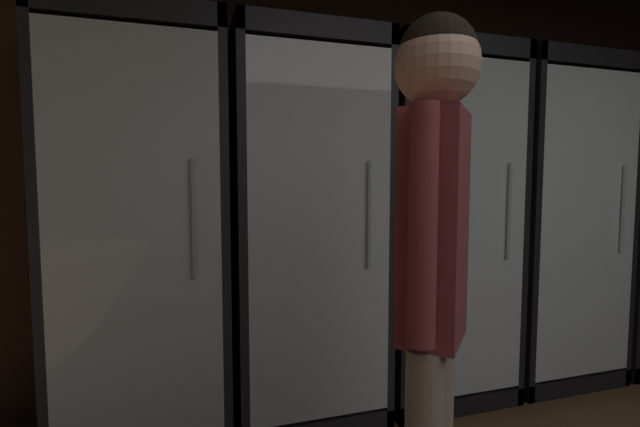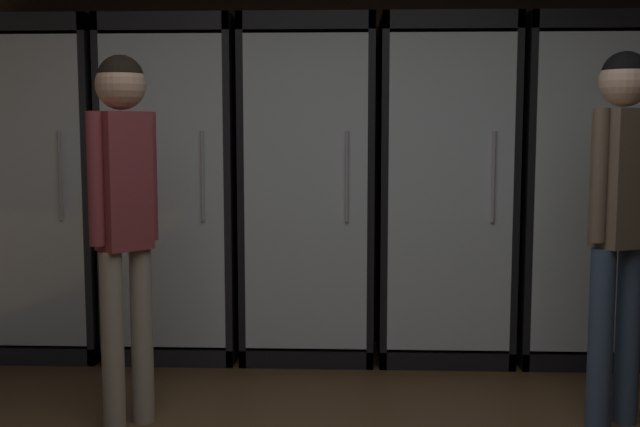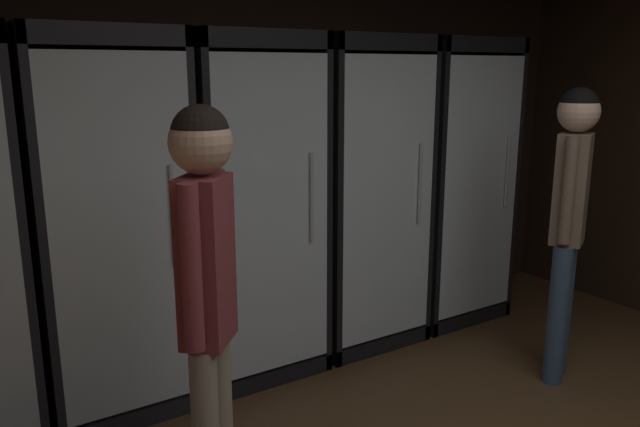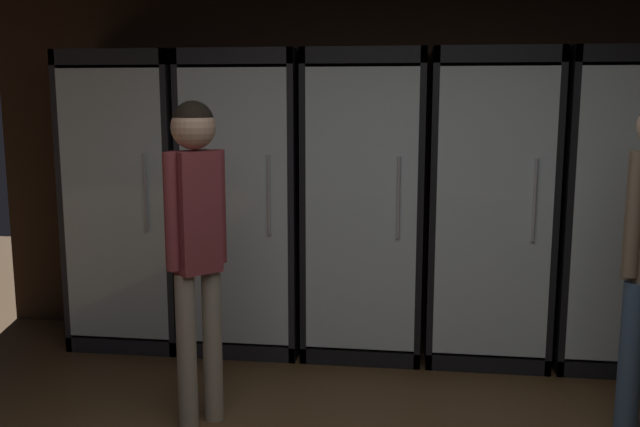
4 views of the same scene
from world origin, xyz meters
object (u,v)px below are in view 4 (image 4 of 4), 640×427
object	(u,v)px
cooler_left	(247,205)
cooler_far_right	(617,213)
cooler_right	(488,210)
cooler_far_left	(134,202)
cooler_center	(365,206)
shopper_far	(196,223)

from	to	relation	value
cooler_left	cooler_far_right	size ratio (longest dim) A/B	1.00
cooler_left	cooler_right	bearing A→B (deg)	0.04
cooler_far_right	cooler_far_left	bearing A→B (deg)	179.99
cooler_right	cooler_center	bearing A→B (deg)	-179.98
cooler_far_left	cooler_left	size ratio (longest dim) A/B	1.00
cooler_far_left	cooler_far_right	world-z (taller)	same
cooler_center	cooler_far_right	xyz separation A→B (m)	(1.61, -0.00, -0.01)
cooler_far_left	cooler_right	xyz separation A→B (m)	(2.41, 0.00, 0.00)
cooler_far_left	cooler_left	bearing A→B (deg)	-0.04
cooler_center	cooler_left	bearing A→B (deg)	-179.95
cooler_right	shopper_far	distance (m)	2.00
cooler_left	shopper_far	bearing A→B (deg)	-88.20
cooler_far_left	cooler_right	bearing A→B (deg)	0.01
cooler_left	cooler_far_right	world-z (taller)	same
cooler_far_right	shopper_far	xyz separation A→B (m)	(-2.37, -1.24, 0.10)
cooler_right	cooler_far_right	bearing A→B (deg)	-0.07
shopper_far	cooler_right	bearing A→B (deg)	38.36
cooler_right	shopper_far	bearing A→B (deg)	-141.64
cooler_left	cooler_center	bearing A→B (deg)	0.05
cooler_left	cooler_center	world-z (taller)	same
cooler_far_left	cooler_left	xyz separation A→B (m)	(0.80, -0.00, -0.00)
cooler_right	shopper_far	size ratio (longest dim) A/B	1.19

